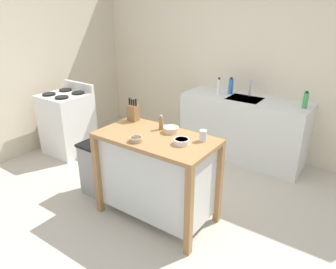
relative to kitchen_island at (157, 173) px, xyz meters
The scene contains 17 objects.
ground_plane 0.52m from the kitchen_island, 106.68° to the left, with size 6.06×6.06×0.00m, color #BCB29E.
wall_back 2.29m from the kitchen_island, 90.98° to the left, with size 5.06×0.10×2.60m, color beige.
wall_left 2.81m from the kitchen_island, 161.94° to the left, with size 0.10×2.63×2.60m, color beige.
kitchen_island is the anchor object (origin of this frame).
knife_block 0.71m from the kitchen_island, 155.48° to the left, with size 0.11×0.09×0.25m.
bowl_stoneware_deep 0.48m from the kitchen_island, 110.48° to the right, with size 0.12×0.12×0.04m.
bowl_ceramic_small 0.47m from the kitchen_island, 70.02° to the left, with size 0.15×0.15×0.05m.
bowl_ceramic_wide 0.52m from the kitchen_island, ahead, with size 0.14×0.14×0.05m.
drinking_cup 0.64m from the kitchen_island, 20.82° to the left, with size 0.07×0.07×0.10m.
pepper_grinder 0.51m from the kitchen_island, 110.81° to the left, with size 0.04×0.04×0.15m.
trash_bin 0.85m from the kitchen_island, behind, with size 0.36×0.28×0.63m.
sink_counter 1.81m from the kitchen_island, 84.87° to the left, with size 1.71×0.60×0.89m.
sink_faucet 2.01m from the kitchen_island, 85.24° to the left, with size 0.02×0.02×0.22m.
bottle_dish_soap 1.84m from the kitchen_island, 97.34° to the left, with size 0.05×0.05×0.24m.
bottle_hand_soap 2.08m from the kitchen_island, 62.76° to the left, with size 0.06×0.06×0.21m.
bottle_spray_cleaner 1.95m from the kitchen_island, 93.02° to the left, with size 0.06×0.06×0.24m.
stove 2.08m from the kitchen_island, 165.79° to the left, with size 0.60×0.60×1.01m.
Camera 1 is at (1.72, -2.32, 2.08)m, focal length 33.78 mm.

